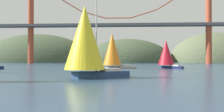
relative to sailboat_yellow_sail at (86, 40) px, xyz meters
The scene contains 9 objects.
ground_plane 9.02m from the sailboat_yellow_sail, 80.65° to the right, with size 360.00×360.00×0.00m, color #2D4760.
headland_center 127.77m from the sailboat_yellow_sail, 87.20° to the left, with size 57.92×44.00×30.41m, color #425138.
headland_right 141.55m from the sailboat_yellow_sail, 64.35° to the left, with size 56.62×44.00×38.10m, color #5B6647.
headland_left 138.49m from the sailboat_yellow_sail, 112.86° to the left, with size 75.12×44.00×37.20m, color #425138.
suspension_bridge 88.93m from the sailboat_yellow_sail, 89.19° to the left, with size 122.72×6.00×45.13m.
sailboat_yellow_sail is the anchor object (origin of this frame).
sailboat_orange_sail 29.22m from the sailboat_yellow_sail, 86.31° to the left, with size 9.11×6.75×9.91m.
sailboat_crimson_sail 35.45m from the sailboat_yellow_sail, 64.15° to the left, with size 6.81×6.27×7.38m.
sailboat_blue_spinnaker 45.77m from the sailboat_yellow_sail, 101.21° to the left, with size 6.34×7.57×7.95m.
Camera 1 is at (3.92, -23.54, 2.52)m, focal length 39.13 mm.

